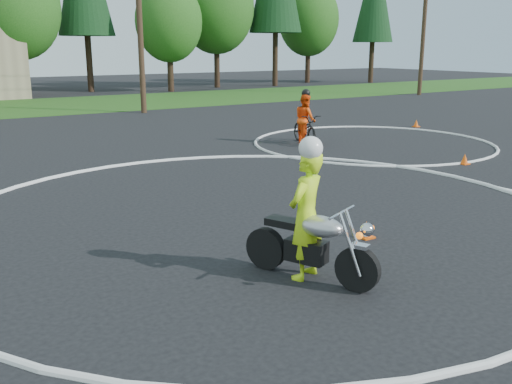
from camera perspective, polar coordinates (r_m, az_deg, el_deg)
ground at (r=8.99m, az=10.37°, el=-6.81°), size 120.00×120.00×0.00m
grass_strip at (r=33.71m, az=-23.03°, el=7.77°), size 120.00×10.00×0.02m
course_markings at (r=13.51m, az=4.52°, el=0.59°), size 19.05×19.05×0.12m
primary_motorcycle at (r=8.02m, az=5.67°, el=-5.20°), size 1.01×1.97×1.10m
rider_primary_grp at (r=7.97m, az=5.05°, el=-1.91°), size 0.79×0.67×2.04m
rider_second_grp at (r=19.51m, az=4.95°, el=6.75°), size 1.16×2.02×1.84m
traffic_cones at (r=13.64m, az=18.15°, el=0.60°), size 17.07×14.06×0.30m
treeline at (r=45.71m, az=-6.34°, el=18.53°), size 38.20×8.10×14.52m
utility_poles at (r=29.20m, az=-11.64°, el=17.96°), size 41.60×1.12×10.00m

